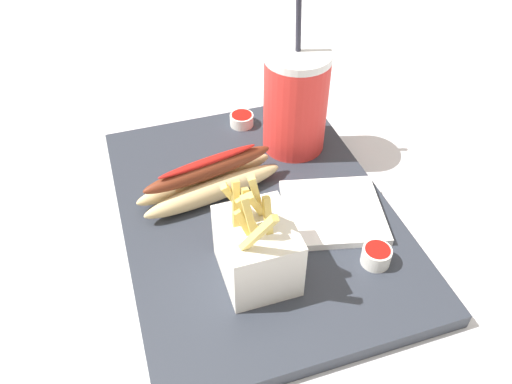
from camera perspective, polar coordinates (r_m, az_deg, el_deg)
name	(u,v)px	position (r m, az deg, el deg)	size (l,w,h in m)	color
ground_plane	(256,226)	(0.67, 0.00, -3.77)	(2.40, 2.40, 0.02)	silver
food_tray	(256,215)	(0.65, 0.00, -2.57)	(0.44, 0.33, 0.02)	#2D333D
soda_cup	(296,102)	(0.71, 4.41, 9.96)	(0.09, 0.09, 0.22)	red
fries_basket	(257,249)	(0.55, 0.08, -6.30)	(0.09, 0.08, 0.15)	white
hot_dog_1	(210,180)	(0.66, -5.15, 1.32)	(0.09, 0.20, 0.06)	#E5C689
ketchup_cup_1	(376,255)	(0.60, 13.20, -6.82)	(0.03, 0.03, 0.02)	white
ketchup_cup_2	(242,119)	(0.78, -1.59, 8.08)	(0.04, 0.04, 0.02)	white
ketchup_cup_3	(291,108)	(0.81, 3.94, 9.25)	(0.04, 0.04, 0.02)	white
napkin_stack	(333,212)	(0.65, 8.50, -2.15)	(0.11, 0.12, 0.01)	white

